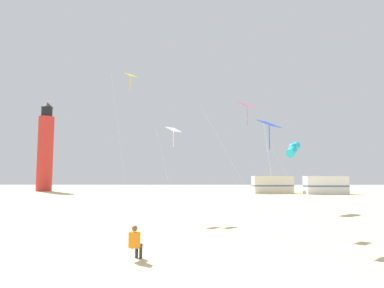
% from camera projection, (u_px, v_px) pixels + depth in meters
% --- Properties ---
extents(kite_flyer_standing, '(0.43, 0.56, 1.16)m').
position_uv_depth(kite_flyer_standing, '(136.00, 241.00, 11.47)').
color(kite_flyer_standing, orange).
rests_on(kite_flyer_standing, ground).
extents(kite_diamond_blue, '(1.22, 1.22, 5.47)m').
position_uv_depth(kite_diamond_blue, '(269.00, 127.00, 15.78)').
color(kite_diamond_blue, silver).
rests_on(kite_diamond_blue, ground).
extents(kite_diamond_white, '(1.79, 1.79, 6.26)m').
position_uv_depth(kite_diamond_white, '(173.00, 132.00, 23.42)').
color(kite_diamond_white, silver).
rests_on(kite_diamond_white, ground).
extents(kite_diamond_gold, '(2.12, 2.12, 11.26)m').
position_uv_depth(kite_diamond_gold, '(130.00, 81.00, 27.45)').
color(kite_diamond_gold, silver).
rests_on(kite_diamond_gold, ground).
extents(kite_diamond_rainbow, '(3.50, 3.47, 7.23)m').
position_uv_depth(kite_diamond_rainbow, '(246.00, 109.00, 19.92)').
color(kite_diamond_rainbow, silver).
rests_on(kite_diamond_rainbow, ground).
extents(kite_tube_cyan, '(2.85, 3.19, 5.79)m').
position_uv_depth(kite_tube_cyan, '(293.00, 149.00, 28.38)').
color(kite_tube_cyan, silver).
rests_on(kite_tube_cyan, ground).
extents(lighthouse_distant, '(2.80, 2.80, 16.80)m').
position_uv_depth(lighthouse_distant, '(45.00, 149.00, 63.28)').
color(lighthouse_distant, red).
rests_on(lighthouse_distant, ground).
extents(rv_van_cream, '(6.62, 2.88, 2.80)m').
position_uv_depth(rv_van_cream, '(272.00, 185.00, 54.95)').
color(rv_van_cream, beige).
rests_on(rv_van_cream, ground).
extents(rv_van_white, '(6.44, 2.34, 2.80)m').
position_uv_depth(rv_van_white, '(326.00, 185.00, 52.51)').
color(rv_van_white, white).
rests_on(rv_van_white, ground).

